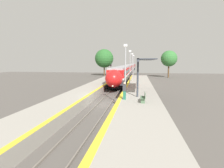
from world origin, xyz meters
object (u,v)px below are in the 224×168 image
at_px(person_waiting, 125,90).
at_px(lamppost_far, 132,65).
at_px(lamppost_mid, 130,66).
at_px(lamppost_farthest, 134,64).
at_px(platform_bench, 144,97).
at_px(railway_signal, 111,71).
at_px(lamppost_near, 125,68).
at_px(train, 130,68).

relative_size(person_waiting, lamppost_far, 0.32).
xyz_separation_m(lamppost_mid, lamppost_farthest, (0.00, 18.39, 0.00)).
relative_size(person_waiting, lamppost_mid, 0.32).
height_order(person_waiting, lamppost_farthest, lamppost_farthest).
bearing_deg(lamppost_far, platform_bench, -84.61).
xyz_separation_m(railway_signal, lamppost_near, (4.78, -20.31, 1.40)).
bearing_deg(lamppost_mid, railway_signal, 113.29).
xyz_separation_m(person_waiting, lamppost_near, (0.02, 0.65, 2.25)).
height_order(lamppost_near, lamppost_far, same).
bearing_deg(lamppost_mid, train, 93.02).
bearing_deg(lamppost_mid, lamppost_farthest, 90.00).
relative_size(person_waiting, lamppost_farthest, 0.32).
height_order(train, lamppost_far, lamppost_far).
xyz_separation_m(platform_bench, lamppost_near, (-1.88, 1.52, 2.71)).
bearing_deg(lamppost_near, person_waiting, -91.35).
bearing_deg(lamppost_far, person_waiting, -90.05).
bearing_deg(lamppost_mid, person_waiting, -90.09).
distance_m(train, lamppost_far, 37.08).
bearing_deg(lamppost_far, lamppost_near, -90.00).
distance_m(lamppost_far, lamppost_farthest, 9.19).
height_order(lamppost_near, lamppost_farthest, same).
bearing_deg(lamppost_far, lamppost_farthest, 90.00).
distance_m(platform_bench, lamppost_near, 3.63).
relative_size(platform_bench, lamppost_mid, 0.28).
bearing_deg(lamppost_farthest, platform_bench, -86.31).
xyz_separation_m(train, person_waiting, (2.42, -55.98, -0.24)).
height_order(person_waiting, lamppost_near, lamppost_near).
relative_size(lamppost_far, lamppost_farthest, 1.00).
bearing_deg(train, lamppost_near, -87.48).
distance_m(lamppost_mid, lamppost_farthest, 18.39).
relative_size(train, lamppost_mid, 17.33).
height_order(person_waiting, lamppost_far, lamppost_far).
relative_size(train, railway_signal, 21.13).
bearing_deg(lamppost_farthest, lamppost_far, -90.00).
relative_size(person_waiting, lamppost_near, 0.32).
bearing_deg(railway_signal, lamppost_far, -21.86).
xyz_separation_m(person_waiting, lamppost_mid, (0.02, 9.85, 2.25)).
distance_m(platform_bench, lamppost_far, 20.18).
height_order(platform_bench, lamppost_farthest, lamppost_farthest).
height_order(lamppost_far, lamppost_farthest, same).
bearing_deg(platform_bench, train, 94.34).
xyz_separation_m(lamppost_near, lamppost_mid, (0.00, 9.19, 0.00)).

